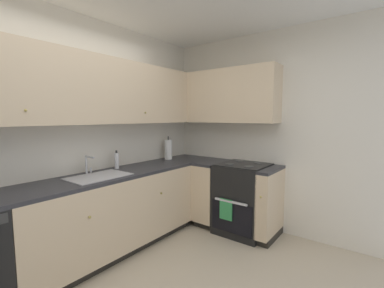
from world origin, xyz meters
The scene contains 13 objects.
wall_back centered at (0.00, 1.45, 1.31)m, with size 4.28×0.05×2.62m, color silver.
wall_right centered at (2.12, 0.00, 1.31)m, with size 0.05×2.95×2.62m, color silver.
lower_cabinets_back centered at (0.45, 1.13, 0.44)m, with size 2.09×0.62×0.86m.
countertop_back centered at (0.44, 1.12, 0.88)m, with size 3.30×0.60×0.04m, color #2D2D33.
lower_cabinets_right centered at (1.79, 0.39, 0.44)m, with size 0.62×1.08×0.86m.
countertop_right centered at (1.79, 0.39, 0.88)m, with size 0.60×1.08×0.03m.
oven_range centered at (1.81, 0.19, 0.46)m, with size 0.68×0.62×1.05m.
upper_cabinets_back centered at (0.28, 1.26, 1.80)m, with size 2.98×0.34×0.72m.
upper_cabinets_right centered at (1.93, 0.62, 1.80)m, with size 0.32×1.60×0.72m.
sink centered at (0.27, 1.09, 0.86)m, with size 0.60×0.40×0.10m.
faucet centered at (0.28, 1.30, 1.02)m, with size 0.07×0.16×0.20m.
soap_bottle centered at (0.65, 1.30, 1.00)m, with size 0.05×0.05×0.22m.
paper_towel_roll centered at (1.55, 1.28, 1.05)m, with size 0.11×0.11×0.35m.
Camera 1 is at (-1.24, -1.27, 1.52)m, focal length 24.16 mm.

